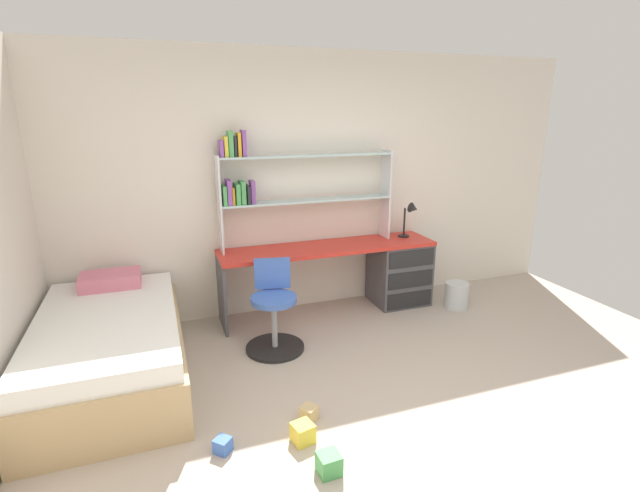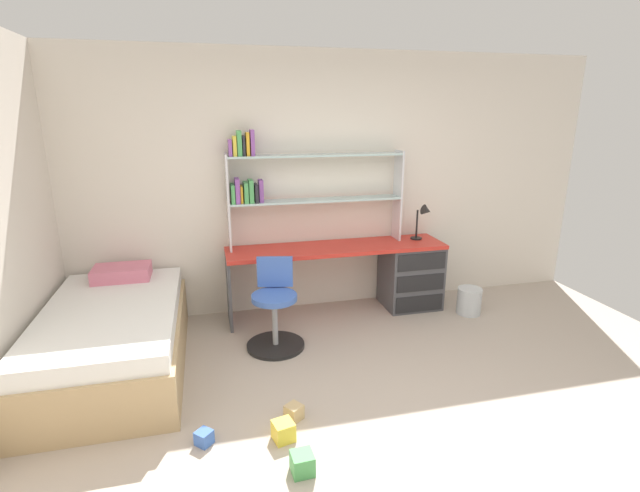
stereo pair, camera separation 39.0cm
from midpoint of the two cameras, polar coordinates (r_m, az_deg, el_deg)
name	(u,v)px [view 1 (the left image)]	position (r m, az deg, el deg)	size (l,w,h in m)	color
ground_plane	(425,437)	(3.33, 9.19, -22.15)	(6.03, 5.65, 0.02)	#B2A393
room_shell	(199,215)	(3.55, -17.69, 3.57)	(6.03, 5.65, 2.63)	silver
desk	(381,269)	(5.03, 5.32, -2.84)	(2.23, 0.51, 0.73)	red
bookshelf_hutch	(281,182)	(4.60, -7.22, 7.81)	(1.77, 0.22, 1.15)	silver
desk_lamp	(411,214)	(5.06, 8.99, 3.86)	(0.20, 0.17, 0.38)	black
swivel_chair	(274,315)	(4.18, -8.35, -8.44)	(0.52, 0.52, 0.79)	black
bed_platform	(110,349)	(4.10, -26.91, -11.22)	(1.07, 1.85, 0.67)	tan
waste_bin	(457,295)	(5.19, 14.34, -5.89)	(0.25, 0.25, 0.28)	silver
toy_block_yellow_0	(303,433)	(3.22, -5.86, -21.91)	(0.13, 0.13, 0.13)	gold
toy_block_blue_1	(223,445)	(3.24, -15.51, -22.57)	(0.09, 0.09, 0.09)	#3860B7
toy_block_green_2	(329,464)	(3.00, -3.01, -25.20)	(0.13, 0.13, 0.13)	#479E51
toy_block_natural_3	(309,413)	(3.39, -4.86, -19.83)	(0.10, 0.10, 0.10)	tan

